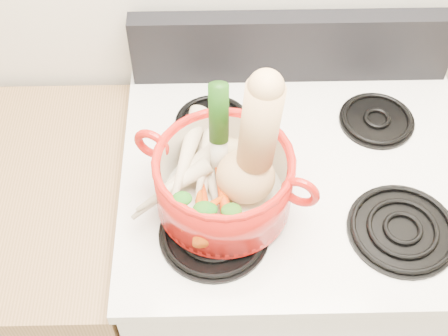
{
  "coord_description": "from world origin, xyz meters",
  "views": [
    {
      "loc": [
        -0.18,
        0.57,
        2.02
      ],
      "look_at": [
        -0.17,
        1.29,
        1.1
      ],
      "focal_mm": 50.0,
      "sensor_mm": 36.0,
      "label": 1
    }
  ],
  "objects_px": {
    "stove_body": "(284,278)",
    "squash": "(247,144)",
    "leek": "(219,133)",
    "dutch_oven": "(224,182)"
  },
  "relations": [
    {
      "from": "squash",
      "to": "dutch_oven",
      "type": "bearing_deg",
      "value": -161.35
    },
    {
      "from": "stove_body",
      "to": "squash",
      "type": "height_order",
      "value": "squash"
    },
    {
      "from": "dutch_oven",
      "to": "leek",
      "type": "xyz_separation_m",
      "value": [
        -0.01,
        0.05,
        0.08
      ]
    },
    {
      "from": "squash",
      "to": "stove_body",
      "type": "bearing_deg",
      "value": 49.57
    },
    {
      "from": "dutch_oven",
      "to": "stove_body",
      "type": "bearing_deg",
      "value": 51.56
    },
    {
      "from": "squash",
      "to": "leek",
      "type": "height_order",
      "value": "squash"
    },
    {
      "from": "leek",
      "to": "squash",
      "type": "bearing_deg",
      "value": -43.09
    },
    {
      "from": "dutch_oven",
      "to": "squash",
      "type": "distance_m",
      "value": 0.12
    },
    {
      "from": "squash",
      "to": "leek",
      "type": "distance_m",
      "value": 0.08
    },
    {
      "from": "dutch_oven",
      "to": "squash",
      "type": "relative_size",
      "value": 0.92
    }
  ]
}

